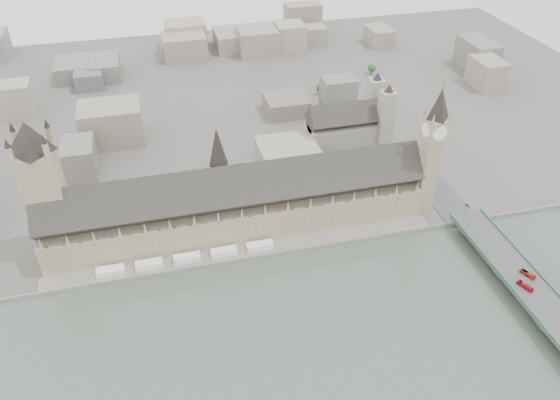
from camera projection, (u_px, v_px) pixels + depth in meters
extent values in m
plane|color=#595651|center=(244.00, 246.00, 381.19)|extent=(900.00, 900.00, 0.00)
cube|color=gray|center=(248.00, 259.00, 368.57)|extent=(600.00, 1.50, 3.00)
cube|color=gray|center=(246.00, 252.00, 374.73)|extent=(270.00, 15.00, 2.00)
cube|color=white|center=(110.00, 271.00, 355.48)|extent=(18.00, 7.00, 4.00)
cube|color=white|center=(149.00, 264.00, 360.44)|extent=(18.00, 7.00, 4.00)
cube|color=white|center=(187.00, 258.00, 365.41)|extent=(18.00, 7.00, 4.00)
cube|color=white|center=(224.00, 252.00, 370.37)|extent=(18.00, 7.00, 4.00)
cube|color=white|center=(260.00, 246.00, 375.34)|extent=(18.00, 7.00, 4.00)
cube|color=#988C67|center=(238.00, 215.00, 389.44)|extent=(265.00, 40.00, 25.00)
cube|color=#2B2926|center=(236.00, 189.00, 376.10)|extent=(265.00, 40.73, 40.73)
cube|color=#988C67|center=(426.00, 176.00, 396.54)|extent=(12.00, 12.00, 62.00)
cube|color=gray|center=(435.00, 129.00, 373.50)|extent=(14.00, 14.00, 16.00)
cylinder|color=white|center=(445.00, 128.00, 374.93)|extent=(0.60, 10.00, 10.00)
cylinder|color=white|center=(426.00, 130.00, 372.07)|extent=(0.60, 10.00, 10.00)
cylinder|color=white|center=(430.00, 124.00, 379.13)|extent=(10.00, 0.60, 10.00)
cylinder|color=white|center=(440.00, 134.00, 367.87)|extent=(10.00, 0.60, 10.00)
cone|color=#282220|center=(440.00, 104.00, 362.28)|extent=(17.00, 17.00, 22.00)
cylinder|color=gold|center=(444.00, 84.00, 354.01)|extent=(1.00, 1.00, 6.00)
sphere|color=gold|center=(445.00, 79.00, 351.94)|extent=(2.00, 2.00, 2.00)
cone|color=gray|center=(442.00, 108.00, 372.79)|extent=(2.40, 2.40, 8.00)
cone|color=gray|center=(425.00, 110.00, 370.20)|extent=(2.40, 2.40, 8.00)
cone|color=gray|center=(452.00, 116.00, 362.62)|extent=(2.40, 2.40, 8.00)
cone|color=gray|center=(434.00, 119.00, 360.04)|extent=(2.40, 2.40, 8.00)
cube|color=#988C67|center=(49.00, 204.00, 353.66)|extent=(23.00, 23.00, 80.00)
cone|color=#282220|center=(28.00, 137.00, 324.12)|extent=(30.00, 30.00, 20.00)
cylinder|color=gray|center=(220.00, 177.00, 374.13)|extent=(12.00, 12.00, 20.00)
cone|color=#282220|center=(217.00, 147.00, 359.95)|extent=(13.00, 13.00, 28.00)
cube|color=#474749|center=(524.00, 287.00, 341.92)|extent=(25.00, 325.00, 10.25)
cube|color=#9B958C|center=(342.00, 140.00, 466.29)|extent=(60.00, 28.00, 34.00)
cube|color=#2B2926|center=(344.00, 117.00, 453.29)|extent=(60.00, 28.28, 28.28)
cube|color=#9B958C|center=(373.00, 114.00, 473.17)|extent=(12.00, 12.00, 64.00)
cube|color=#9B958C|center=(384.00, 127.00, 454.40)|extent=(12.00, 12.00, 64.00)
imported|color=red|center=(525.00, 286.00, 333.56)|extent=(6.13, 10.72, 2.94)
imported|color=red|center=(528.00, 274.00, 341.98)|extent=(6.31, 10.16, 2.81)
imported|color=gray|center=(467.00, 205.00, 401.29)|extent=(2.36, 4.74, 1.32)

